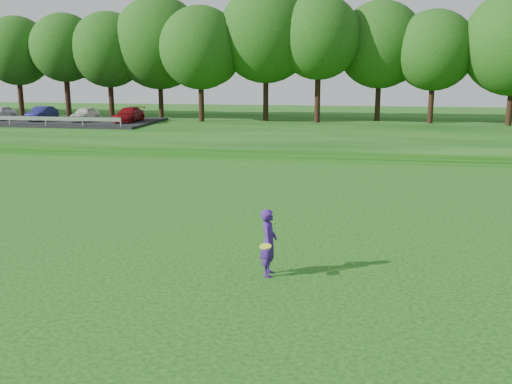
# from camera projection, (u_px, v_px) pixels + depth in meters

# --- Properties ---
(ground) EXTENTS (140.00, 140.00, 0.00)m
(ground) POSITION_uv_depth(u_px,v_px,m) (160.00, 276.00, 14.63)
(ground) COLOR #0D400C
(ground) RESTS_ON ground
(berm) EXTENTS (130.00, 30.00, 0.60)m
(berm) POSITION_uv_depth(u_px,v_px,m) (294.00, 129.00, 47.34)
(berm) COLOR #0D400C
(berm) RESTS_ON ground
(walking_path) EXTENTS (130.00, 1.60, 0.04)m
(walking_path) POSITION_uv_depth(u_px,v_px,m) (270.00, 158.00, 33.91)
(walking_path) COLOR gray
(walking_path) RESTS_ON ground
(treeline) EXTENTS (104.00, 7.00, 15.00)m
(treeline) POSITION_uv_depth(u_px,v_px,m) (300.00, 35.00, 49.54)
(treeline) COLOR #1E450F
(treeline) RESTS_ON berm
(parking_lot) EXTENTS (24.00, 9.00, 1.38)m
(parking_lot) POSITION_uv_depth(u_px,v_px,m) (18.00, 117.00, 49.96)
(parking_lot) COLOR black
(parking_lot) RESTS_ON berm
(woman) EXTENTS (0.43, 0.92, 1.74)m
(woman) POSITION_uv_depth(u_px,v_px,m) (269.00, 243.00, 14.51)
(woman) COLOR #3E1A79
(woman) RESTS_ON ground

